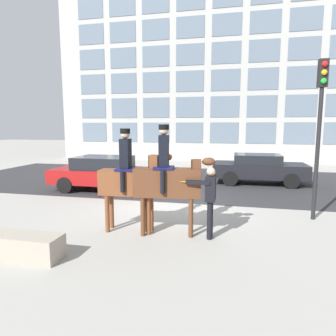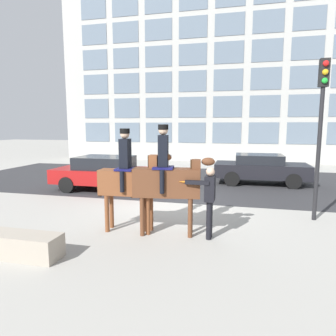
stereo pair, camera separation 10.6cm
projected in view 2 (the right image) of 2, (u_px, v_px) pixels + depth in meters
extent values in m
plane|color=#9E9B93|center=(169.00, 207.00, 9.76)|extent=(80.00, 80.00, 0.00)
cube|color=#2D2D30|center=(191.00, 181.00, 14.34)|extent=(23.07, 8.50, 0.01)
cube|color=#A8A8A3|center=(211.00, 58.00, 21.25)|extent=(23.07, 0.30, 14.73)
cube|color=slate|center=(97.00, 132.00, 23.86)|extent=(2.03, 0.02, 1.48)
cube|color=slate|center=(127.00, 132.00, 23.28)|extent=(2.03, 0.02, 1.48)
cube|color=slate|center=(159.00, 132.00, 22.70)|extent=(2.03, 0.02, 1.48)
cube|color=slate|center=(192.00, 133.00, 22.12)|extent=(2.03, 0.02, 1.48)
cube|color=slate|center=(227.00, 133.00, 21.53)|extent=(2.03, 0.02, 1.48)
cube|color=slate|center=(264.00, 133.00, 20.95)|extent=(2.03, 0.02, 1.48)
cube|color=slate|center=(302.00, 133.00, 20.37)|extent=(2.03, 0.02, 1.48)
cube|color=slate|center=(97.00, 109.00, 23.60)|extent=(2.03, 0.02, 1.48)
cube|color=slate|center=(127.00, 108.00, 23.02)|extent=(2.03, 0.02, 1.48)
cube|color=slate|center=(159.00, 108.00, 22.44)|extent=(2.03, 0.02, 1.48)
cube|color=slate|center=(192.00, 107.00, 21.86)|extent=(2.03, 0.02, 1.48)
cube|color=slate|center=(227.00, 107.00, 21.28)|extent=(2.03, 0.02, 1.48)
cube|color=slate|center=(265.00, 106.00, 20.69)|extent=(2.03, 0.02, 1.48)
cube|color=slate|center=(304.00, 106.00, 20.11)|extent=(2.03, 0.02, 1.48)
cube|color=slate|center=(96.00, 84.00, 23.34)|extent=(2.03, 0.02, 1.48)
cube|color=slate|center=(126.00, 83.00, 22.76)|extent=(2.03, 0.02, 1.48)
cube|color=slate|center=(158.00, 82.00, 22.18)|extent=(2.03, 0.02, 1.48)
cube|color=slate|center=(192.00, 81.00, 21.60)|extent=(2.03, 0.02, 1.48)
cube|color=slate|center=(228.00, 80.00, 21.02)|extent=(2.03, 0.02, 1.48)
cube|color=slate|center=(266.00, 79.00, 20.43)|extent=(2.03, 0.02, 1.48)
cube|color=slate|center=(306.00, 77.00, 19.85)|extent=(2.03, 0.02, 1.48)
cube|color=slate|center=(95.00, 60.00, 23.08)|extent=(2.03, 0.02, 1.48)
cube|color=slate|center=(126.00, 58.00, 22.50)|extent=(2.03, 0.02, 1.48)
cube|color=slate|center=(158.00, 56.00, 21.92)|extent=(2.03, 0.02, 1.48)
cube|color=slate|center=(193.00, 54.00, 21.34)|extent=(2.03, 0.02, 1.48)
cube|color=slate|center=(229.00, 52.00, 20.76)|extent=(2.03, 0.02, 1.48)
cube|color=slate|center=(267.00, 50.00, 20.17)|extent=(2.03, 0.02, 1.48)
cube|color=slate|center=(308.00, 48.00, 19.59)|extent=(2.03, 0.02, 1.48)
cube|color=slate|center=(94.00, 35.00, 22.82)|extent=(2.03, 0.02, 1.48)
cube|color=slate|center=(125.00, 32.00, 22.24)|extent=(2.03, 0.02, 1.48)
cube|color=slate|center=(158.00, 30.00, 21.66)|extent=(2.03, 0.02, 1.48)
cube|color=slate|center=(193.00, 27.00, 21.08)|extent=(2.03, 0.02, 1.48)
cube|color=slate|center=(230.00, 24.00, 20.50)|extent=(2.03, 0.02, 1.48)
cube|color=slate|center=(268.00, 21.00, 19.91)|extent=(2.03, 0.02, 1.48)
cube|color=slate|center=(310.00, 18.00, 19.33)|extent=(2.03, 0.02, 1.48)
cube|color=slate|center=(93.00, 9.00, 22.56)|extent=(2.03, 0.02, 1.48)
cube|color=slate|center=(125.00, 6.00, 21.98)|extent=(2.03, 0.02, 1.48)
cube|color=slate|center=(158.00, 2.00, 21.40)|extent=(2.03, 0.02, 1.48)
cube|color=brown|center=(129.00, 182.00, 7.35)|extent=(1.47, 0.51, 0.62)
cylinder|color=brown|center=(151.00, 212.00, 7.51)|extent=(0.11, 0.11, 0.93)
cylinder|color=brown|center=(148.00, 216.00, 7.21)|extent=(0.11, 0.11, 0.93)
cylinder|color=brown|center=(112.00, 210.00, 7.70)|extent=(0.11, 0.11, 0.93)
cylinder|color=brown|center=(107.00, 213.00, 7.40)|extent=(0.11, 0.11, 0.93)
cube|color=brown|center=(154.00, 167.00, 7.17)|extent=(0.21, 0.25, 0.60)
cube|color=black|center=(149.00, 166.00, 7.19)|extent=(0.04, 0.08, 0.54)
ellipsoid|color=brown|center=(165.00, 157.00, 7.09)|extent=(0.33, 0.21, 0.19)
cube|color=silver|center=(169.00, 156.00, 7.07)|extent=(0.12, 0.06, 0.08)
cylinder|color=black|center=(99.00, 185.00, 7.50)|extent=(0.09, 0.09, 0.55)
cube|color=#14144C|center=(126.00, 169.00, 7.31)|extent=(0.46, 0.50, 0.05)
cube|color=black|center=(125.00, 153.00, 7.26)|extent=(0.24, 0.33, 0.71)
sphere|color=#D1A889|center=(125.00, 134.00, 7.19)|extent=(0.22, 0.22, 0.22)
cylinder|color=black|center=(125.00, 131.00, 7.18)|extent=(0.24, 0.24, 0.12)
cylinder|color=black|center=(129.00, 178.00, 7.61)|extent=(0.11, 0.11, 0.49)
cylinder|color=black|center=(122.00, 182.00, 7.09)|extent=(0.11, 0.11, 0.49)
cube|color=#59331E|center=(167.00, 183.00, 7.11)|extent=(1.63, 0.65, 0.68)
cylinder|color=#59331E|center=(190.00, 214.00, 7.32)|extent=(0.11, 0.11, 0.94)
cylinder|color=#59331E|center=(190.00, 218.00, 7.02)|extent=(0.11, 0.11, 0.94)
cylinder|color=#59331E|center=(144.00, 213.00, 7.43)|extent=(0.11, 0.11, 0.94)
cylinder|color=#59331E|center=(142.00, 217.00, 7.13)|extent=(0.11, 0.11, 0.94)
cube|color=#59331E|center=(196.00, 169.00, 7.00)|extent=(0.23, 0.27, 0.46)
cube|color=#382314|center=(191.00, 168.00, 7.00)|extent=(0.05, 0.08, 0.41)
ellipsoid|color=#59331E|center=(208.00, 162.00, 6.94)|extent=(0.34, 0.24, 0.19)
cube|color=silver|center=(212.00, 161.00, 6.93)|extent=(0.12, 0.07, 0.08)
cylinder|color=#382314|center=(132.00, 186.00, 7.21)|extent=(0.09, 0.09, 0.55)
cube|color=#14144C|center=(163.00, 168.00, 7.07)|extent=(0.54, 0.54, 0.05)
cube|color=black|center=(163.00, 151.00, 7.01)|extent=(0.26, 0.35, 0.73)
sphere|color=#D1A889|center=(163.00, 130.00, 6.94)|extent=(0.22, 0.22, 0.22)
cylinder|color=black|center=(163.00, 127.00, 6.93)|extent=(0.24, 0.24, 0.12)
cylinder|color=black|center=(165.00, 178.00, 7.37)|extent=(0.11, 0.11, 0.54)
cylinder|color=black|center=(162.00, 182.00, 6.84)|extent=(0.11, 0.11, 0.54)
cylinder|color=black|center=(209.00, 220.00, 6.90)|extent=(0.13, 0.13, 0.90)
cylinder|color=black|center=(210.00, 218.00, 7.05)|extent=(0.13, 0.13, 0.90)
cube|color=black|center=(210.00, 188.00, 6.87)|extent=(0.23, 0.40, 0.57)
sphere|color=#D1A889|center=(210.00, 172.00, 6.81)|extent=(0.20, 0.20, 0.20)
cube|color=black|center=(197.00, 183.00, 6.74)|extent=(0.55, 0.10, 0.09)
cone|color=orange|center=(182.00, 182.00, 6.82)|extent=(0.18, 0.05, 0.04)
cube|color=maroon|center=(108.00, 175.00, 12.23)|extent=(4.30, 1.89, 0.57)
cube|color=black|center=(105.00, 162.00, 12.18)|extent=(2.15, 1.66, 0.49)
cylinder|color=black|center=(131.00, 188.00, 11.13)|extent=(0.64, 0.23, 0.64)
cylinder|color=black|center=(145.00, 180.00, 12.80)|extent=(0.64, 0.23, 0.64)
cylinder|color=black|center=(67.00, 185.00, 11.74)|extent=(0.64, 0.23, 0.64)
cylinder|color=black|center=(89.00, 177.00, 13.42)|extent=(0.64, 0.23, 0.64)
cube|color=black|center=(261.00, 170.00, 13.48)|extent=(4.05, 1.77, 0.61)
cube|color=black|center=(259.00, 159.00, 13.43)|extent=(2.03, 1.56, 0.41)
cylinder|color=black|center=(293.00, 181.00, 12.45)|extent=(0.65, 0.21, 0.65)
cylinder|color=black|center=(287.00, 175.00, 14.02)|extent=(0.65, 0.21, 0.65)
cylinder|color=black|center=(232.00, 179.00, 13.03)|extent=(0.65, 0.21, 0.65)
cylinder|color=black|center=(233.00, 173.00, 14.59)|extent=(0.65, 0.21, 0.65)
cylinder|color=black|center=(318.00, 155.00, 8.15)|extent=(0.11, 0.11, 3.63)
cube|color=black|center=(324.00, 73.00, 7.84)|extent=(0.24, 0.19, 0.72)
sphere|color=red|center=(326.00, 63.00, 7.70)|extent=(0.15, 0.15, 0.15)
sphere|color=orange|center=(325.00, 72.00, 7.73)|extent=(0.15, 0.15, 0.15)
sphere|color=green|center=(325.00, 81.00, 7.76)|extent=(0.15, 0.15, 0.15)
cube|color=#9E9384|center=(14.00, 245.00, 6.03)|extent=(1.98, 0.56, 0.48)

